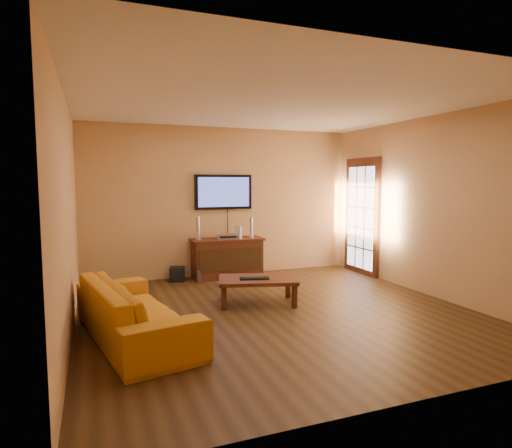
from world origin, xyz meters
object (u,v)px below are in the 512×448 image
media_console (227,258)px  television (223,192)px  av_receiver (227,236)px  subwoofer (177,274)px  speaker_right (251,228)px  bottle (199,277)px  keyboard (254,278)px  speaker_left (198,229)px  sofa (135,300)px  game_console (238,232)px  coffee_table (258,281)px

media_console → television: television is taller
av_receiver → subwoofer: 1.10m
speaker_right → subwoofer: bearing=179.2°
media_console → television: size_ratio=1.22×
bottle → keyboard: 1.61m
speaker_left → keyboard: bearing=-78.8°
sofa → speaker_right: (2.30, 2.54, 0.45)m
av_receiver → bottle: (-0.59, -0.31, -0.64)m
television → sofa: television is taller
television → speaker_right: size_ratio=2.91×
speaker_left → game_console: speaker_left is taller
speaker_right → coffee_table: bearing=-107.4°
speaker_left → coffee_table: bearing=-76.5°
coffee_table → keyboard: 0.10m
bottle → coffee_table: bearing=-71.5°
speaker_right → game_console: bearing=-170.7°
speaker_left → speaker_right: bearing=-0.5°
bottle → keyboard: bearing=-74.3°
television → subwoofer: television is taller
media_console → av_receiver: av_receiver is taller
television → keyboard: bearing=-94.6°
television → game_console: size_ratio=4.86×
av_receiver → game_console: bearing=-6.0°
media_console → coffee_table: bearing=-93.1°
sofa → subwoofer: sofa is taller
av_receiver → bottle: bearing=-145.5°
av_receiver → keyboard: av_receiver is taller
game_console → subwoofer: 1.30m
television → av_receiver: size_ratio=3.07×
av_receiver → keyboard: size_ratio=0.80×
av_receiver → television: bearing=97.0°
sofa → media_console: bearing=-47.2°
coffee_table → keyboard: keyboard is taller
television → speaker_right: (0.46, -0.20, -0.66)m
speaker_right → keyboard: (-0.63, -1.83, -0.49)m
speaker_left → bottle: size_ratio=1.80×
av_receiver → bottle: size_ratio=1.53×
bottle → television: bearing=40.4°
media_console → speaker_left: 0.75m
speaker_right → av_receiver: (-0.46, 0.00, -0.13)m
speaker_left → television: bearing=20.0°
television → bottle: television is taller
television → coffee_table: 2.32m
media_console → television: 1.20m
speaker_right → media_console: bearing=-178.9°
media_console → av_receiver: size_ratio=3.75×
game_console → speaker_left: bearing=153.9°
game_console → keyboard: 1.87m
game_console → coffee_table: bearing=-121.7°
television → subwoofer: bearing=-168.7°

